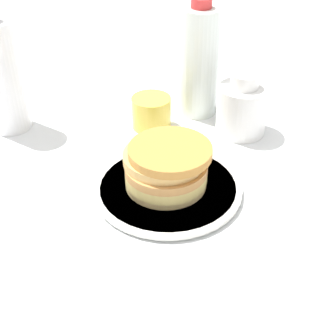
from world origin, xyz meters
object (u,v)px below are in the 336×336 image
Objects in this scene: pancake_stack at (166,167)px; water_bottle_near at (2,77)px; water_bottle_mid at (199,62)px; juice_glass at (151,112)px; cream_jug at (242,108)px; plate at (168,188)px.

water_bottle_near is (-0.30, 0.22, 0.06)m from pancake_stack.
juice_glass is at bearing -148.72° from water_bottle_mid.
cream_jug is at bearing -4.98° from water_bottle_near.
pancake_stack is 0.60× the size of water_bottle_mid.
pancake_stack reaches higher than plate.
water_bottle_near is at bearing 143.35° from pancake_stack.
plate is 0.30m from water_bottle_mid.
plate is 0.39m from water_bottle_near.
juice_glass is (-0.02, 0.21, -0.02)m from pancake_stack.
pancake_stack is at bearing -130.04° from cream_jug.
juice_glass is 0.34× the size of water_bottle_near.
water_bottle_mid reaches higher than plate.
pancake_stack is (-0.00, 0.00, 0.04)m from plate.
juice_glass is at bearing -2.42° from water_bottle_near.
pancake_stack is at bearing 151.03° from plate.
cream_jug is (0.15, 0.18, 0.00)m from pancake_stack.
water_bottle_near is (-0.30, 0.22, 0.10)m from plate.
plate is 1.03× the size of water_bottle_mid.
water_bottle_near reaches higher than juice_glass.
water_bottle_near reaches higher than plate.
juice_glass is at bearing 170.95° from cream_jug.
juice_glass is 0.63× the size of cream_jug.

